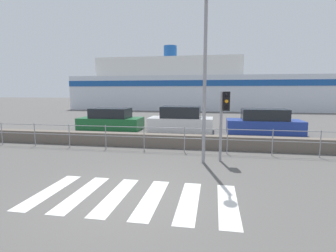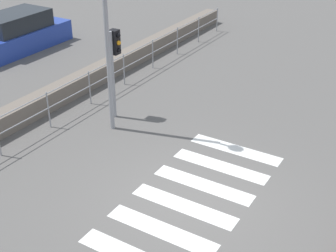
{
  "view_description": "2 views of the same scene",
  "coord_description": "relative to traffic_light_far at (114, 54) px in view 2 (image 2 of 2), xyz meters",
  "views": [
    {
      "loc": [
        2.08,
        -5.85,
        2.59
      ],
      "look_at": [
        0.69,
        2.0,
        1.5
      ],
      "focal_mm": 28.0,
      "sensor_mm": 36.0,
      "label": 1
    },
    {
      "loc": [
        -7.24,
        -3.84,
        6.25
      ],
      "look_at": [
        0.73,
        1.0,
        1.2
      ],
      "focal_mm": 50.0,
      "sensor_mm": 36.0,
      "label": 2
    }
  ],
  "objects": [
    {
      "name": "ground_plane",
      "position": [
        -2.44,
        -3.77,
        -1.87
      ],
      "size": [
        160.0,
        160.0,
        0.0
      ],
      "primitive_type": "plane",
      "color": "#565451"
    },
    {
      "name": "crosswalk",
      "position": [
        -2.25,
        -3.77,
        -1.87
      ],
      "size": [
        4.95,
        2.4,
        0.01
      ],
      "color": "silver",
      "rests_on": "ground_plane"
    },
    {
      "name": "seawall",
      "position": [
        -2.44,
        2.04,
        -1.58
      ],
      "size": [
        25.38,
        0.55,
        0.59
      ],
      "color": "#6B6056",
      "rests_on": "ground_plane"
    },
    {
      "name": "harbor_fence",
      "position": [
        -2.44,
        1.16,
        -1.17
      ],
      "size": [
        22.88,
        0.04,
        1.07
      ],
      "color": "gray",
      "rests_on": "ground_plane"
    },
    {
      "name": "traffic_light_far",
      "position": [
        0.0,
        0.0,
        0.0
      ],
      "size": [
        0.34,
        0.32,
        2.55
      ],
      "color": "gray",
      "rests_on": "ground_plane"
    },
    {
      "name": "streetlamp",
      "position": [
        -0.71,
        -0.51,
        1.69
      ],
      "size": [
        0.32,
        0.88,
        5.75
      ],
      "color": "gray",
      "rests_on": "ground_plane"
    },
    {
      "name": "parked_car_blue",
      "position": [
        2.63,
        6.89,
        -1.24
      ],
      "size": [
        4.4,
        1.8,
        1.48
      ],
      "color": "#233D9E",
      "rests_on": "ground_plane"
    }
  ]
}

